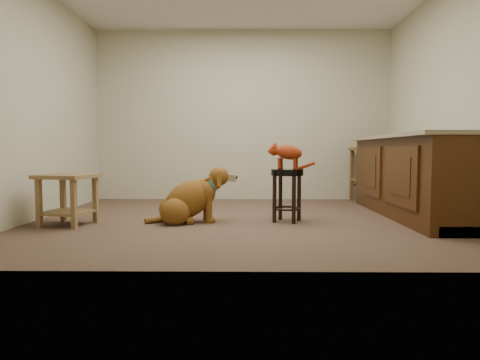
{
  "coord_description": "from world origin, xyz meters",
  "views": [
    {
      "loc": [
        0.04,
        -4.65,
        0.77
      ],
      "look_at": [
        -0.01,
        -0.13,
        0.45
      ],
      "focal_mm": 32.0,
      "sensor_mm": 36.0,
      "label": 1
    }
  ],
  "objects_px": {
    "padded_stool": "(287,184)",
    "side_table": "(68,192)",
    "wood_stool": "(367,173)",
    "tabby_kitten": "(286,153)",
    "golden_retriever": "(189,200)"
  },
  "relations": [
    {
      "from": "padded_stool",
      "to": "wood_stool",
      "type": "distance_m",
      "value": 2.26
    },
    {
      "from": "padded_stool",
      "to": "side_table",
      "type": "xyz_separation_m",
      "value": [
        -2.25,
        -0.24,
        -0.06
      ]
    },
    {
      "from": "padded_stool",
      "to": "side_table",
      "type": "distance_m",
      "value": 2.27
    },
    {
      "from": "padded_stool",
      "to": "golden_retriever",
      "type": "xyz_separation_m",
      "value": [
        -1.04,
        -0.06,
        -0.17
      ]
    },
    {
      "from": "padded_stool",
      "to": "side_table",
      "type": "relative_size",
      "value": 0.95
    },
    {
      "from": "tabby_kitten",
      "to": "golden_retriever",
      "type": "bearing_deg",
      "value": -154.56
    },
    {
      "from": "padded_stool",
      "to": "side_table",
      "type": "height_order",
      "value": "padded_stool"
    },
    {
      "from": "padded_stool",
      "to": "tabby_kitten",
      "type": "xyz_separation_m",
      "value": [
        -0.01,
        0.01,
        0.33
      ]
    },
    {
      "from": "golden_retriever",
      "to": "padded_stool",
      "type": "bearing_deg",
      "value": -9.97
    },
    {
      "from": "wood_stool",
      "to": "tabby_kitten",
      "type": "relative_size",
      "value": 1.62
    },
    {
      "from": "side_table",
      "to": "tabby_kitten",
      "type": "height_order",
      "value": "tabby_kitten"
    },
    {
      "from": "golden_retriever",
      "to": "tabby_kitten",
      "type": "distance_m",
      "value": 1.14
    },
    {
      "from": "side_table",
      "to": "tabby_kitten",
      "type": "relative_size",
      "value": 1.19
    },
    {
      "from": "golden_retriever",
      "to": "tabby_kitten",
      "type": "relative_size",
      "value": 1.96
    },
    {
      "from": "wood_stool",
      "to": "side_table",
      "type": "relative_size",
      "value": 1.36
    }
  ]
}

